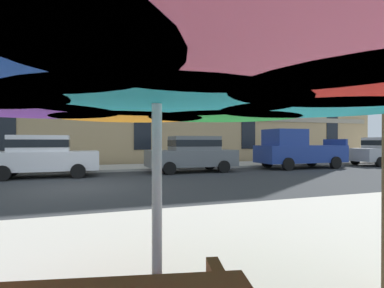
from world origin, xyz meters
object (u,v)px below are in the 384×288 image
at_px(sedan_white, 43,155).
at_px(sedan_gray, 192,153).
at_px(patio_umbrella, 157,68).
at_px(pickup_blue, 297,150).
at_px(sedan_silver, 384,150).

xyz_separation_m(sedan_white, sedan_gray, (6.74, 0.00, 0.00)).
xyz_separation_m(sedan_white, patio_umbrella, (1.98, -12.70, 0.99)).
bearing_deg(patio_umbrella, pickup_blue, 48.88).
xyz_separation_m(sedan_gray, patio_umbrella, (-4.77, -12.70, 0.99)).
bearing_deg(sedan_silver, pickup_blue, 180.00).
distance_m(sedan_gray, pickup_blue, 6.32).
relative_size(sedan_gray, patio_umbrella, 1.19).
bearing_deg(sedan_silver, sedan_white, 180.00).
bearing_deg(sedan_white, sedan_gray, 0.00).
relative_size(sedan_white, pickup_blue, 0.86).
relative_size(sedan_gray, pickup_blue, 0.86).
bearing_deg(sedan_gray, sedan_white, 180.00).
bearing_deg(sedan_gray, pickup_blue, 0.00).
bearing_deg(patio_umbrella, sedan_white, 98.84).
height_order(sedan_gray, sedan_silver, same).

